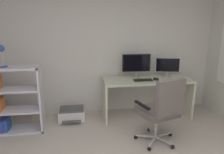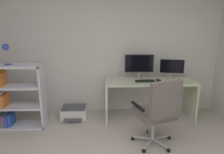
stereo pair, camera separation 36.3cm
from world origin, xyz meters
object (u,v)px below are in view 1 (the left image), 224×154
Objects in this scene: monitor_main at (136,64)px; office_chair at (161,108)px; monitor_secondary at (167,66)px; printer at (72,114)px; keyboard at (143,80)px; desk_lamp at (1,51)px; desk at (147,88)px; computer_mouse at (156,79)px; bookshelf at (5,102)px.

monitor_main is 0.51× the size of office_chair.
monitor_secondary is 2.03m from printer.
desk_lamp is at bearing -176.85° from keyboard.
desk is 0.60m from monitor_secondary.
keyboard is 3.40× the size of computer_mouse.
monitor_main reaches higher than office_chair.
office_chair is 2.49m from bookshelf.
monitor_main is 0.46m from computer_mouse.
bookshelf is at bearing -170.28° from monitor_main.
desk is 0.26m from computer_mouse.
bookshelf is 3.16× the size of desk_lamp.
monitor_main is at bearing 9.72° from bookshelf.
printer is at bearing 16.43° from bookshelf.
keyboard is at bearing 4.29° from desk_lamp.
monitor_main reaches higher than desk.
computer_mouse is at bearing 76.25° from office_chair.
keyboard is (0.08, -0.22, -0.26)m from monitor_main.
desk_lamp reaches higher than monitor_secondary.
computer_mouse is at bearing 1.26° from keyboard.
desk is 2.48m from bookshelf.
computer_mouse reaches higher than printer.
office_chair is 2.19× the size of printer.
desk_lamp is (-2.23, -0.39, 0.34)m from monitor_main.
office_chair is at bearing -89.61° from keyboard.
bookshelf reaches higher than desk.
computer_mouse is 2.62m from desk_lamp.
monitor_main is at bearing -179.99° from monitor_secondary.
monitor_main is 2.36m from bookshelf.
office_chair is 3.01× the size of desk_lamp.
monitor_secondary is 1.34× the size of desk_lamp.
bookshelf is at bearing -172.32° from monitor_secondary.
computer_mouse is 0.10× the size of office_chair.
computer_mouse is at bearing -32.52° from monitor_main.
office_chair is at bearing -84.81° from monitor_main.
keyboard is 0.25m from computer_mouse.
office_chair is at bearing -114.20° from computer_mouse.
keyboard is 0.31× the size of bookshelf.
printer is (-1.42, 0.03, -0.45)m from desk.
monitor_secondary is 1.29m from office_chair.
desk is 1.01m from office_chair.
printer is at bearing 172.96° from keyboard.
monitor_secondary is at bearing 65.22° from office_chair.
desk is 16.36× the size of computer_mouse.
monitor_secondary reaches higher than desk.
keyboard is 0.32× the size of office_chair.
computer_mouse reaches higher than keyboard.
computer_mouse is (0.14, -0.09, 0.20)m from desk.
desk_lamp reaches higher than computer_mouse.
monitor_main reaches higher than computer_mouse.
desk_lamp is at bearing 0.19° from bookshelf.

